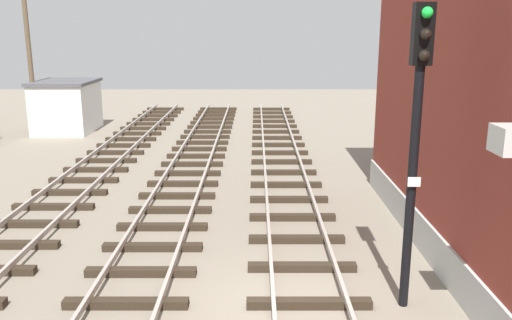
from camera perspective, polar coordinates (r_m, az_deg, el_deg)
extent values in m
plane|color=slate|center=(11.01, 2.69, -15.54)|extent=(80.00, 80.00, 0.00)
cube|color=#2D2319|center=(11.01, 5.83, -15.07)|extent=(2.50, 0.24, 0.18)
cube|color=#2D2319|center=(12.49, 5.08, -11.38)|extent=(2.50, 0.24, 0.18)
cube|color=#2D2319|center=(14.01, 4.50, -8.48)|extent=(2.50, 0.24, 0.18)
cube|color=#2D2319|center=(15.57, 4.04, -6.16)|extent=(2.50, 0.24, 0.18)
cube|color=#2D2319|center=(17.14, 3.67, -4.25)|extent=(2.50, 0.24, 0.18)
cube|color=#2D2319|center=(18.73, 3.37, -2.67)|extent=(2.50, 0.24, 0.18)
cube|color=#2D2319|center=(20.33, 3.11, -1.34)|extent=(2.50, 0.24, 0.18)
cube|color=#2D2319|center=(21.95, 2.89, -0.20)|extent=(2.50, 0.24, 0.18)
cube|color=#2D2319|center=(23.57, 2.70, 0.78)|extent=(2.50, 0.24, 0.18)
cube|color=#2D2319|center=(25.20, 2.53, 1.64)|extent=(2.50, 0.24, 0.18)
cube|color=#2D2319|center=(26.83, 2.39, 2.39)|extent=(2.50, 0.24, 0.18)
cube|color=#2D2319|center=(28.46, 2.26, 3.05)|extent=(2.50, 0.24, 0.18)
cube|color=#2D2319|center=(30.10, 2.14, 3.64)|extent=(2.50, 0.24, 0.18)
cube|color=#2D2319|center=(31.75, 2.04, 4.18)|extent=(2.50, 0.24, 0.18)
cube|color=#2D2319|center=(33.39, 1.95, 4.65)|extent=(2.50, 0.24, 0.18)
cube|color=#2D2319|center=(35.04, 1.86, 5.09)|extent=(2.50, 0.24, 0.18)
cube|color=#2D2319|center=(36.69, 1.79, 5.48)|extent=(2.50, 0.24, 0.18)
cube|color=#9E9389|center=(10.89, 1.96, -14.40)|extent=(0.08, 55.07, 0.14)
cube|color=#9E9389|center=(11.03, 9.70, -14.22)|extent=(0.08, 55.07, 0.14)
cube|color=#2D2319|center=(11.26, -13.67, -14.72)|extent=(2.50, 0.24, 0.18)
cube|color=#2D2319|center=(12.49, -12.14, -11.67)|extent=(2.50, 0.24, 0.18)
cube|color=#2D2319|center=(13.75, -10.91, -9.16)|extent=(2.50, 0.24, 0.18)
cube|color=#2D2319|center=(15.03, -9.90, -7.07)|extent=(2.50, 0.24, 0.18)
cube|color=#2D2319|center=(16.34, -9.06, -5.32)|extent=(2.50, 0.24, 0.18)
cube|color=#2D2319|center=(17.67, -8.35, -3.82)|extent=(2.50, 0.24, 0.18)
cube|color=#2D2319|center=(19.00, -7.74, -2.54)|extent=(2.50, 0.24, 0.18)
cube|color=#2D2319|center=(20.35, -7.21, -1.42)|extent=(2.50, 0.24, 0.18)
cube|color=#2D2319|center=(21.70, -6.75, -0.44)|extent=(2.50, 0.24, 0.18)
cube|color=#2D2319|center=(23.07, -6.34, 0.42)|extent=(2.50, 0.24, 0.18)
cube|color=#2D2319|center=(24.43, -5.98, 1.19)|extent=(2.50, 0.24, 0.18)
cube|color=#2D2319|center=(25.81, -5.65, 1.87)|extent=(2.50, 0.24, 0.18)
cube|color=#2D2319|center=(27.18, -5.36, 2.49)|extent=(2.50, 0.24, 0.18)
cube|color=#2D2319|center=(28.56, -5.10, 3.04)|extent=(2.50, 0.24, 0.18)
cube|color=#2D2319|center=(29.95, -4.86, 3.55)|extent=(2.50, 0.24, 0.18)
cube|color=#2D2319|center=(31.33, -4.64, 4.01)|extent=(2.50, 0.24, 0.18)
cube|color=#2D2319|center=(32.72, -4.44, 4.43)|extent=(2.50, 0.24, 0.18)
cube|color=#2D2319|center=(34.11, -4.26, 4.82)|extent=(2.50, 0.24, 0.18)
cube|color=#2D2319|center=(35.50, -4.09, 5.17)|extent=(2.50, 0.24, 0.18)
cube|color=#2D2319|center=(36.89, -3.93, 5.50)|extent=(2.50, 0.24, 0.18)
cube|color=#9E9389|center=(11.38, -17.35, -13.76)|extent=(0.08, 55.07, 0.14)
cube|color=#9E9389|center=(11.04, -9.97, -14.19)|extent=(0.08, 55.07, 0.14)
cube|color=#2D2319|center=(15.00, -24.78, -8.24)|extent=(2.50, 0.24, 0.18)
cube|color=#2D2319|center=(16.27, -22.62, -6.33)|extent=(2.50, 0.24, 0.18)
cube|color=#2D2319|center=(17.57, -20.79, -4.70)|extent=(2.50, 0.24, 0.18)
cube|color=#2D2319|center=(18.90, -19.22, -3.29)|extent=(2.50, 0.24, 0.18)
cube|color=#2D2319|center=(20.25, -17.87, -2.06)|extent=(2.50, 0.24, 0.18)
cube|color=#2D2319|center=(21.62, -16.68, -0.99)|extent=(2.50, 0.24, 0.18)
cube|color=#2D2319|center=(23.01, -15.64, -0.05)|extent=(2.50, 0.24, 0.18)
cube|color=#2D2319|center=(24.40, -14.72, 0.79)|extent=(2.50, 0.24, 0.18)
cube|color=#2D2319|center=(25.81, -13.90, 1.53)|extent=(2.50, 0.24, 0.18)
cube|color=#2D2319|center=(27.23, -13.16, 2.20)|extent=(2.50, 0.24, 0.18)
cube|color=#2D2319|center=(28.65, -12.49, 2.80)|extent=(2.50, 0.24, 0.18)
cube|color=#2D2319|center=(30.08, -11.89, 3.35)|extent=(2.50, 0.24, 0.18)
cube|color=#2D2319|center=(31.51, -11.34, 3.84)|extent=(2.50, 0.24, 0.18)
cube|color=#2D2319|center=(32.95, -10.84, 4.29)|extent=(2.50, 0.24, 0.18)
cube|color=#2D2319|center=(34.39, -10.38, 4.70)|extent=(2.50, 0.24, 0.18)
cube|color=#2D2319|center=(35.84, -9.96, 5.08)|extent=(2.50, 0.24, 0.18)
cube|color=#2D2319|center=(37.29, -9.57, 5.43)|extent=(2.50, 0.24, 0.18)
cylinder|color=black|center=(10.58, 16.43, -3.31)|extent=(0.18, 0.18, 4.77)
cube|color=black|center=(10.14, 17.57, 12.75)|extent=(0.36, 0.24, 1.10)
sphere|color=#19E53F|center=(9.98, 18.04, 14.82)|extent=(0.20, 0.20, 0.20)
sphere|color=black|center=(9.97, 17.88, 12.72)|extent=(0.20, 0.20, 0.20)
sphere|color=black|center=(9.98, 17.72, 10.62)|extent=(0.20, 0.20, 0.20)
cube|color=white|center=(10.39, 16.73, -2.28)|extent=(0.24, 0.03, 0.18)
cube|color=#B2B2AD|center=(12.28, 20.16, -10.83)|extent=(0.08, 15.81, 0.90)
cube|color=silver|center=(9.15, 25.69, 1.96)|extent=(0.44, 0.60, 0.44)
cube|color=silver|center=(30.59, -19.52, 5.32)|extent=(2.80, 3.60, 2.60)
cube|color=#4C4C51|center=(30.43, -19.73, 7.89)|extent=(3.00, 3.80, 0.16)
cube|color=brown|center=(31.13, -21.94, 4.69)|extent=(0.06, 0.90, 2.00)
cylinder|color=brown|center=(30.21, -23.13, 11.49)|extent=(0.24, 0.24, 9.48)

